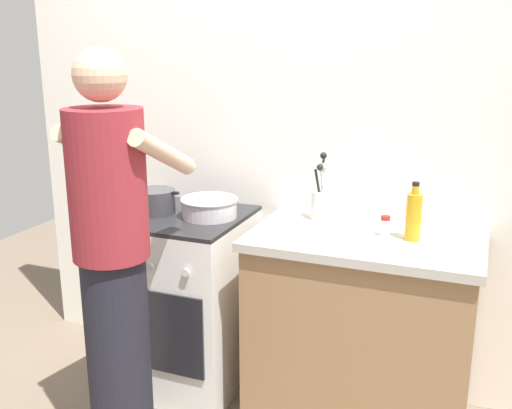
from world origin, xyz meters
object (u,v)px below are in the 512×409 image
at_px(mixing_bowl, 209,207).
at_px(person, 113,266).
at_px(utensil_crock, 322,200).
at_px(pot, 155,201).
at_px(spice_bottle, 385,226).
at_px(stove_range, 185,300).
at_px(oil_bottle, 414,216).

xyz_separation_m(mixing_bowl, person, (-0.11, -0.63, -0.09)).
xyz_separation_m(mixing_bowl, utensil_crock, (0.51, 0.15, 0.04)).
height_order(pot, utensil_crock, utensil_crock).
relative_size(spice_bottle, person, 0.05).
distance_m(mixing_bowl, utensil_crock, 0.54).
bearing_deg(stove_range, spice_bottle, 2.23).
relative_size(mixing_bowl, oil_bottle, 1.10).
xyz_separation_m(stove_range, spice_bottle, (0.98, 0.04, 0.49)).
xyz_separation_m(mixing_bowl, spice_bottle, (0.84, 0.02, -0.01)).
bearing_deg(spice_bottle, person, -145.55).
bearing_deg(oil_bottle, pot, -178.20).
height_order(pot, mixing_bowl, pot).
height_order(spice_bottle, oil_bottle, oil_bottle).
xyz_separation_m(spice_bottle, person, (-0.95, -0.65, -0.08)).
bearing_deg(pot, mixing_bowl, 6.85).
distance_m(spice_bottle, person, 1.16).
relative_size(pot, spice_bottle, 2.94).
bearing_deg(stove_range, person, -87.59).
height_order(mixing_bowl, spice_bottle, mixing_bowl).
xyz_separation_m(utensil_crock, person, (-0.63, -0.79, -0.14)).
distance_m(mixing_bowl, person, 0.65).
relative_size(stove_range, oil_bottle, 3.54).
distance_m(pot, spice_bottle, 1.12).
bearing_deg(mixing_bowl, stove_range, -172.73).
height_order(utensil_crock, person, person).
xyz_separation_m(pot, spice_bottle, (1.12, 0.05, -0.02)).
distance_m(pot, person, 0.63).
xyz_separation_m(pot, mixing_bowl, (0.28, 0.03, -0.01)).
xyz_separation_m(stove_range, person, (0.03, -0.61, 0.41)).
relative_size(utensil_crock, person, 0.19).
bearing_deg(stove_range, oil_bottle, 1.21).
height_order(utensil_crock, oil_bottle, utensil_crock).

